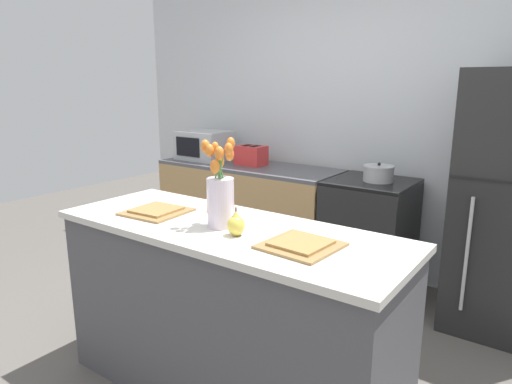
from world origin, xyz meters
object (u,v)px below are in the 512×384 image
(plate_setting_right, at_px, (301,245))
(toaster, at_px, (251,155))
(flower_vase, at_px, (220,193))
(cooking_pot, at_px, (379,173))
(microwave, at_px, (204,145))
(plate_setting_left, at_px, (157,211))
(pear_figurine, at_px, (236,224))
(stove_range, at_px, (369,237))

(plate_setting_right, relative_size, toaster, 1.13)
(flower_vase, bearing_deg, toaster, 122.15)
(plate_setting_right, distance_m, cooking_pot, 1.67)
(flower_vase, bearing_deg, microwave, 134.09)
(plate_setting_left, relative_size, microwave, 0.66)
(pear_figurine, height_order, plate_setting_left, pear_figurine)
(stove_range, height_order, plate_setting_left, plate_setting_left)
(plate_setting_right, bearing_deg, microwave, 141.01)
(stove_range, relative_size, toaster, 3.17)
(plate_setting_left, bearing_deg, flower_vase, 2.60)
(flower_vase, height_order, toaster, flower_vase)
(flower_vase, height_order, plate_setting_left, flower_vase)
(pear_figurine, height_order, microwave, microwave)
(stove_range, relative_size, pear_figurine, 6.71)
(plate_setting_left, xyz_separation_m, plate_setting_right, (0.89, 0.00, 0.00))
(plate_setting_right, height_order, cooking_pot, cooking_pot)
(cooking_pot, bearing_deg, toaster, 179.52)
(plate_setting_right, bearing_deg, pear_figurine, -172.32)
(plate_setting_right, bearing_deg, flower_vase, 177.55)
(flower_vase, distance_m, pear_figurine, 0.19)
(stove_range, xyz_separation_m, pear_figurine, (0.03, -1.68, 0.53))
(cooking_pot, bearing_deg, microwave, -179.93)
(toaster, bearing_deg, stove_range, -0.57)
(pear_figurine, height_order, toaster, toaster)
(plate_setting_left, distance_m, microwave, 2.00)
(pear_figurine, distance_m, microwave, 2.40)
(stove_range, xyz_separation_m, plate_setting_right, (0.34, -1.64, 0.49))
(plate_setting_left, xyz_separation_m, cooking_pot, (0.59, 1.64, 0.01))
(flower_vase, bearing_deg, plate_setting_right, -2.45)
(plate_setting_right, distance_m, toaster, 2.22)
(flower_vase, xyz_separation_m, plate_setting_right, (0.46, -0.02, -0.15))
(plate_setting_left, height_order, plate_setting_right, same)
(flower_vase, xyz_separation_m, toaster, (-1.03, 1.63, -0.12))
(toaster, bearing_deg, microwave, -178.74)
(pear_figurine, relative_size, plate_setting_left, 0.42)
(stove_range, distance_m, flower_vase, 1.75)
(pear_figurine, xyz_separation_m, microwave, (-1.71, 1.68, 0.04))
(cooking_pot, distance_m, microwave, 1.73)
(cooking_pot, height_order, microwave, microwave)
(plate_setting_right, xyz_separation_m, toaster, (-1.48, 1.65, 0.04))
(microwave, bearing_deg, flower_vase, -45.91)
(plate_setting_left, distance_m, plate_setting_right, 0.89)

